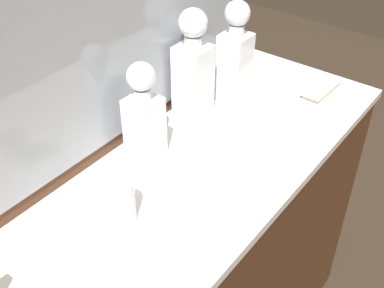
% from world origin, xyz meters
% --- Properties ---
extents(dresser, '(1.31, 0.48, 0.90)m').
position_xyz_m(dresser, '(0.00, 0.00, 0.45)').
color(dresser, '#472816').
rests_on(dresser, ground_plane).
extents(dresser_mirror, '(1.00, 0.03, 0.65)m').
position_xyz_m(dresser_mirror, '(0.00, 0.22, 1.23)').
color(dresser_mirror, '#472816').
rests_on(dresser_mirror, dresser).
extents(crystal_decanter_far_left, '(0.09, 0.09, 0.31)m').
position_xyz_m(crystal_decanter_far_left, '(0.20, 0.15, 1.03)').
color(crystal_decanter_far_left, white).
rests_on(crystal_decanter_far_left, dresser).
extents(crystal_decanter_front, '(0.08, 0.08, 0.26)m').
position_xyz_m(crystal_decanter_front, '(-0.02, 0.13, 1.01)').
color(crystal_decanter_front, white).
rests_on(crystal_decanter_front, dresser).
extents(crystal_decanter_right, '(0.08, 0.08, 0.30)m').
position_xyz_m(crystal_decanter_right, '(0.34, 0.10, 1.03)').
color(crystal_decanter_right, white).
rests_on(crystal_decanter_right, dresser).
extents(crystal_tumbler_far_left, '(0.08, 0.08, 0.08)m').
position_xyz_m(crystal_tumbler_far_left, '(0.15, 0.01, 0.94)').
color(crystal_tumbler_far_left, white).
rests_on(crystal_tumbler_far_left, dresser).
extents(crystal_tumbler_right, '(0.07, 0.07, 0.10)m').
position_xyz_m(crystal_tumbler_right, '(-0.23, 0.02, 0.95)').
color(crystal_tumbler_right, white).
rests_on(crystal_tumbler_right, dresser).
extents(silver_brush_right, '(0.16, 0.07, 0.02)m').
position_xyz_m(silver_brush_right, '(0.53, -0.09, 0.92)').
color(silver_brush_right, '#B7A88C').
rests_on(silver_brush_right, dresser).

